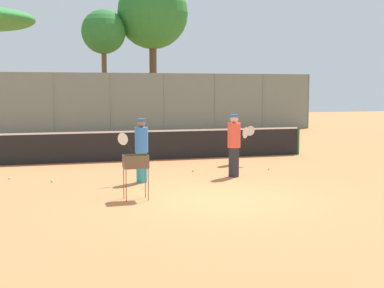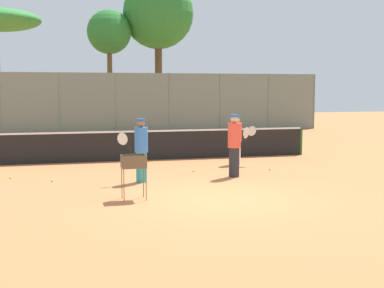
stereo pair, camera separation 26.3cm
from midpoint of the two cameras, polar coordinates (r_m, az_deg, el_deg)
ground_plane at (r=12.43m, az=2.50°, el=-5.95°), size 80.00×80.00×0.00m
tennis_net at (r=19.23m, az=-4.32°, el=-0.04°), size 11.43×0.10×1.07m
back_fence at (r=31.16m, az=-8.91°, el=4.35°), size 25.34×0.08×3.45m
tree_0 at (r=34.73m, az=-9.63°, el=11.59°), size 2.78×2.78×7.50m
tree_1 at (r=35.68m, az=-4.44°, el=13.63°), size 4.59×4.59×9.69m
player_white_outfit at (r=14.62m, az=-5.95°, el=-0.58°), size 0.90×0.37×1.75m
player_red_cap at (r=18.09m, az=4.23°, el=0.49°), size 0.76×0.61×1.63m
player_yellow_shirt at (r=15.50m, az=4.03°, el=-0.07°), size 0.83×0.59×1.81m
ball_cart at (r=12.36m, az=-6.59°, el=-2.27°), size 0.56×0.41×1.04m
tennis_ball_0 at (r=17.03m, az=7.74°, el=-2.64°), size 0.07×0.07×0.07m
tennis_ball_1 at (r=16.52m, az=-0.36°, el=-2.86°), size 0.07×0.07×0.07m
tennis_ball_2 at (r=15.21m, az=-15.23°, el=-3.83°), size 0.07×0.07×0.07m
tennis_ball_3 at (r=16.05m, az=-19.34°, el=-3.45°), size 0.07×0.07×0.07m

